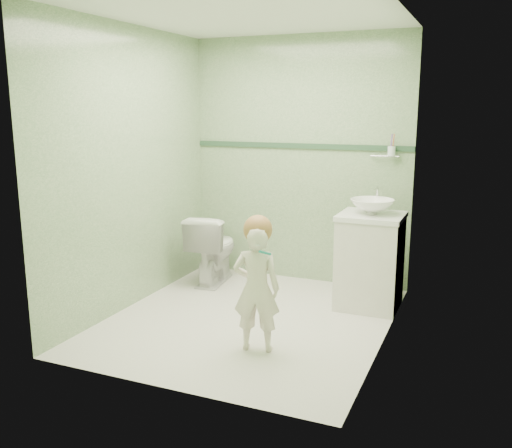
% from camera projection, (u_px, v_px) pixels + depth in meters
% --- Properties ---
extents(ground, '(2.50, 2.50, 0.00)m').
position_uv_depth(ground, '(249.00, 320.00, 4.59)').
color(ground, silver).
rests_on(ground, ground).
extents(room_shell, '(2.50, 2.54, 2.40)m').
position_uv_depth(room_shell, '(249.00, 175.00, 4.34)').
color(room_shell, '#7DA474').
rests_on(room_shell, ground).
extents(trim_stripe, '(2.20, 0.02, 0.05)m').
position_uv_depth(trim_stripe, '(299.00, 146.00, 5.42)').
color(trim_stripe, '#2C4E35').
rests_on(trim_stripe, room_shell).
extents(vanity, '(0.52, 0.50, 0.80)m').
position_uv_depth(vanity, '(370.00, 263.00, 4.81)').
color(vanity, silver).
rests_on(vanity, ground).
extents(counter, '(0.54, 0.52, 0.04)m').
position_uv_depth(counter, '(372.00, 216.00, 4.73)').
color(counter, white).
rests_on(counter, vanity).
extents(basin, '(0.37, 0.37, 0.13)m').
position_uv_depth(basin, '(372.00, 207.00, 4.71)').
color(basin, white).
rests_on(basin, counter).
extents(faucet, '(0.03, 0.13, 0.18)m').
position_uv_depth(faucet, '(377.00, 194.00, 4.86)').
color(faucet, silver).
rests_on(faucet, counter).
extents(cup_holder, '(0.26, 0.07, 0.21)m').
position_uv_depth(cup_holder, '(391.00, 151.00, 5.04)').
color(cup_holder, silver).
rests_on(cup_holder, room_shell).
extents(toilet, '(0.47, 0.72, 0.69)m').
position_uv_depth(toilet, '(213.00, 248.00, 5.52)').
color(toilet, white).
rests_on(toilet, ground).
extents(toddler, '(0.38, 0.29, 0.92)m').
position_uv_depth(toddler, '(256.00, 289.00, 3.93)').
color(toddler, silver).
rests_on(toddler, ground).
extents(hair_cap, '(0.20, 0.20, 0.20)m').
position_uv_depth(hair_cap, '(258.00, 229.00, 3.87)').
color(hair_cap, '#A26E3D').
rests_on(hair_cap, toddler).
extents(teal_toothbrush, '(0.11, 0.14, 0.08)m').
position_uv_depth(teal_toothbrush, '(264.00, 252.00, 3.74)').
color(teal_toothbrush, '#128077').
rests_on(teal_toothbrush, toddler).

